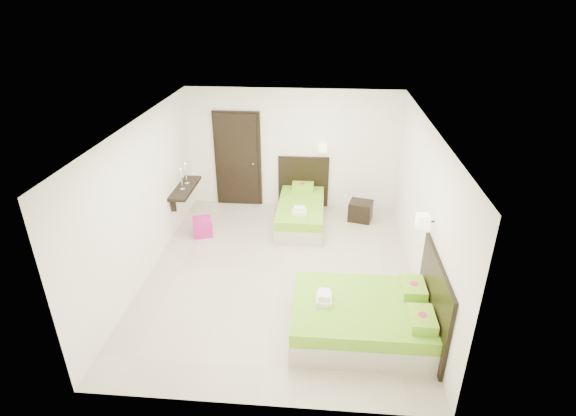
# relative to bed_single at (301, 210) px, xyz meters

# --- Properties ---
(floor) EXTENTS (5.50, 5.50, 0.00)m
(floor) POSITION_rel_bed_single_xyz_m (-0.24, -1.91, -0.28)
(floor) COLOR #BFB59F
(floor) RESTS_ON ground
(bed_single) EXTENTS (1.11, 1.84, 1.52)m
(bed_single) POSITION_rel_bed_single_xyz_m (0.00, 0.00, 0.00)
(bed_single) COLOR beige
(bed_single) RESTS_ON ground
(bed_double) EXTENTS (1.94, 1.65, 1.60)m
(bed_double) POSITION_rel_bed_single_xyz_m (1.12, -3.30, 0.01)
(bed_double) COLOR beige
(bed_double) RESTS_ON ground
(nightstand) EXTENTS (0.55, 0.51, 0.41)m
(nightstand) POSITION_rel_bed_single_xyz_m (1.24, 0.21, -0.07)
(nightstand) COLOR black
(nightstand) RESTS_ON ground
(ottoman) EXTENTS (0.45, 0.45, 0.35)m
(ottoman) POSITION_rel_bed_single_xyz_m (-1.91, -0.71, -0.10)
(ottoman) COLOR #AF176D
(ottoman) RESTS_ON ground
(door) EXTENTS (1.02, 0.15, 2.14)m
(door) POSITION_rel_bed_single_xyz_m (-1.44, 0.79, 0.77)
(door) COLOR black
(door) RESTS_ON ground
(console_shelf) EXTENTS (0.35, 1.20, 0.78)m
(console_shelf) POSITION_rel_bed_single_xyz_m (-2.32, -0.31, 0.54)
(console_shelf) COLOR black
(console_shelf) RESTS_ON ground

